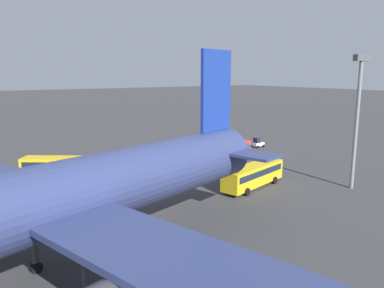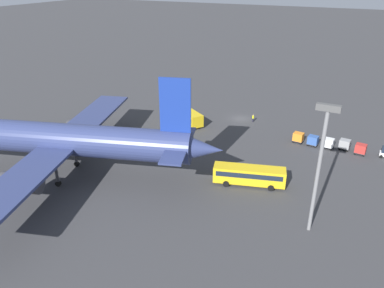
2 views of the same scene
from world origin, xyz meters
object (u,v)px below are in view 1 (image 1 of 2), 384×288
object	(u,v)px
shuttle_bus_far	(253,174)
baggage_tug	(258,143)
cargo_cart_white	(221,148)
cargo_cart_orange	(196,151)
shuttle_bus_near	(57,165)
worker_person	(123,153)
airplane	(30,208)
cargo_cart_red	(244,144)
cargo_cart_grey	(230,145)
cargo_cart_blue	(209,149)

from	to	relation	value
shuttle_bus_far	baggage_tug	xyz separation A→B (m)	(-19.91, -20.45, -0.93)
shuttle_bus_far	cargo_cart_white	size ratio (longest dim) A/B	5.37
cargo_cart_white	cargo_cart_orange	world-z (taller)	same
shuttle_bus_near	worker_person	distance (m)	15.20
airplane	baggage_tug	xyz separation A→B (m)	(-50.07, -31.61, -5.75)
cargo_cart_red	cargo_cart_orange	size ratio (longest dim) A/B	1.00
cargo_cart_white	cargo_cart_orange	size ratio (longest dim) A/B	1.00
cargo_cart_grey	cargo_cart_white	size ratio (longest dim) A/B	1.00
shuttle_bus_near	shuttle_bus_far	bearing A→B (deg)	171.73
cargo_cart_white	cargo_cart_blue	bearing A→B (deg)	1.24
baggage_tug	cargo_cart_grey	xyz separation A→B (m)	(7.27, -0.10, 0.25)
shuttle_bus_far	cargo_cart_red	bearing A→B (deg)	-143.76
shuttle_bus_near	cargo_cart_orange	bearing A→B (deg)	-144.91
cargo_cart_blue	cargo_cart_grey	bearing A→B (deg)	-171.47
baggage_tug	cargo_cart_blue	size ratio (longest dim) A/B	1.11
shuttle_bus_far	cargo_cart_blue	distance (m)	20.83
cargo_cart_blue	cargo_cart_orange	world-z (taller)	same
worker_person	cargo_cart_white	bearing A→B (deg)	157.70
baggage_tug	worker_person	size ratio (longest dim) A/B	1.40
cargo_cart_red	shuttle_bus_far	bearing A→B (deg)	51.67
airplane	cargo_cart_orange	bearing A→B (deg)	-154.14
airplane	cargo_cart_orange	distance (m)	46.47
cargo_cart_red	cargo_cart_blue	bearing A→B (deg)	-0.04
airplane	cargo_cart_white	world-z (taller)	airplane
cargo_cart_white	cargo_cart_blue	distance (m)	2.92
baggage_tug	cargo_cart_orange	distance (m)	16.05
baggage_tug	shuttle_bus_far	bearing A→B (deg)	44.50
worker_person	cargo_cart_blue	size ratio (longest dim) A/B	0.80
cargo_cart_white	cargo_cart_blue	xyz separation A→B (m)	(2.92, 0.06, 0.00)
cargo_cart_white	worker_person	bearing A→B (deg)	-22.30
baggage_tug	shuttle_bus_near	bearing A→B (deg)	-0.57
cargo_cart_red	cargo_cart_grey	size ratio (longest dim) A/B	1.00
shuttle_bus_near	cargo_cart_orange	distance (m)	25.11
worker_person	cargo_cart_red	distance (m)	24.41
cargo_cart_grey	cargo_cart_blue	distance (m)	5.91
baggage_tug	cargo_cart_orange	bearing A→B (deg)	0.31
shuttle_bus_far	cargo_cart_red	size ratio (longest dim) A/B	5.37
shuttle_bus_far	worker_person	size ratio (longest dim) A/B	6.75
shuttle_bus_far	cargo_cart_white	bearing A→B (deg)	-131.62
baggage_tug	cargo_cart_blue	bearing A→B (deg)	2.10
cargo_cart_blue	worker_person	bearing A→B (deg)	-26.42
airplane	cargo_cart_red	world-z (taller)	airplane
shuttle_bus_far	cargo_cart_orange	bearing A→B (deg)	-116.37
cargo_cart_blue	shuttle_bus_far	bearing A→B (deg)	70.96
shuttle_bus_far	cargo_cart_orange	size ratio (longest dim) A/B	5.37
cargo_cart_red	cargo_cart_orange	xyz separation A→B (m)	(11.69, -0.34, 0.00)
airplane	cargo_cart_red	bearing A→B (deg)	-162.63
shuttle_bus_far	cargo_cart_grey	bearing A→B (deg)	-137.00
cargo_cart_grey	cargo_cart_white	distance (m)	3.03
airplane	shuttle_bus_near	distance (m)	32.72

